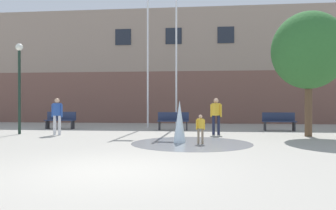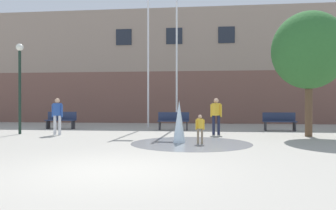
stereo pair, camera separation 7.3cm
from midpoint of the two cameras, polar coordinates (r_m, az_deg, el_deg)
ground_plane at (r=6.95m, az=-10.76°, el=-11.19°), size 100.00×100.00×0.00m
library_building at (r=25.38m, az=1.49°, el=6.15°), size 36.00×6.05×7.89m
splash_fountain at (r=11.41m, az=2.52°, el=-4.11°), size 4.16×4.16×1.48m
park_bench_far_left at (r=18.44m, az=-18.31°, el=-2.48°), size 1.60×0.44×0.91m
park_bench_left_of_flagpoles at (r=16.80m, az=0.78°, el=-2.74°), size 1.60×0.44×0.91m
park_bench_center at (r=17.22m, az=18.66°, el=-2.68°), size 1.60×0.44×0.91m
teen_by_trashcan at (r=14.93m, az=-18.89°, el=-1.40°), size 0.50×0.37×1.59m
child_in_fountain at (r=11.19m, az=5.49°, el=-3.80°), size 0.31×0.24×0.99m
adult_near_bench at (r=14.46m, az=8.23°, el=-1.44°), size 0.50×0.37×1.59m
flagpole_left at (r=18.81m, az=-3.58°, el=10.29°), size 0.80×0.10×8.75m
flagpole_right at (r=18.65m, az=1.42°, el=11.02°), size 0.80×0.10×9.16m
lamp_post_left_lane at (r=16.02m, az=-24.59°, el=4.74°), size 0.32×0.32×4.03m
street_tree_near_building at (r=14.89m, az=23.15°, el=8.70°), size 3.01×3.01×5.17m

